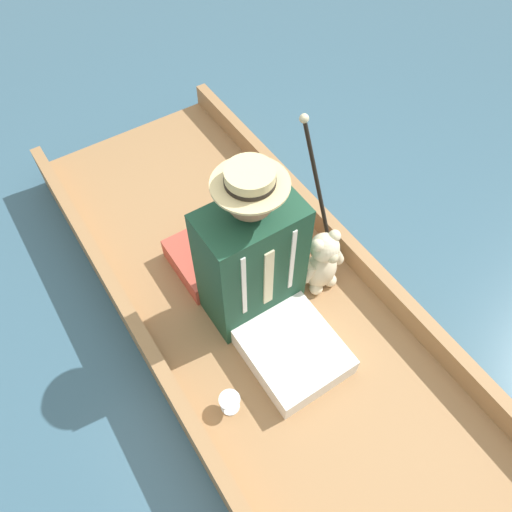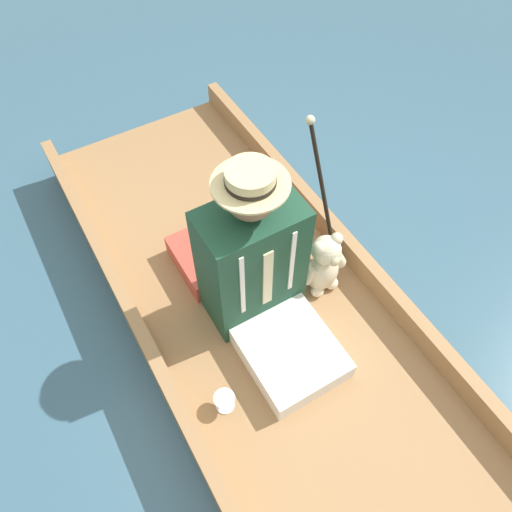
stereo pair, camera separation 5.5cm
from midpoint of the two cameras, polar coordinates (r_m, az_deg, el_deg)
ground_plane at (r=2.47m, az=1.64°, el=-10.11°), size 16.00×16.00×0.00m
punt_boat at (r=2.39m, az=1.69°, el=-9.23°), size 1.14×3.33×0.28m
seat_cushion at (r=2.51m, az=-4.32°, el=0.69°), size 0.51×0.36×0.12m
seated_person at (r=2.10m, az=-0.41°, el=-2.02°), size 0.42×0.69×0.88m
teddy_bear at (r=2.34m, az=6.93°, el=-0.80°), size 0.26×0.15×0.37m
wine_glass at (r=2.14m, az=-3.79°, el=-16.28°), size 0.09×0.09×0.09m
walking_cane at (r=2.36m, az=6.23°, el=8.83°), size 0.04×0.36×0.69m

